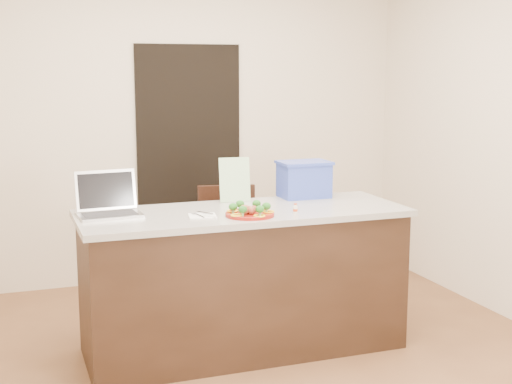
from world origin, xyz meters
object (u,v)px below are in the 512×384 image
object	(u,v)px
chair	(231,243)
island	(243,280)
blue_box	(304,179)
plate	(250,214)
yogurt_bottle	(295,209)
napkin	(203,216)
laptop	(108,203)

from	to	relation	value
chair	island	bearing A→B (deg)	-92.05
blue_box	chair	size ratio (longest dim) A/B	0.37
island	plate	world-z (taller)	plate
plate	yogurt_bottle	distance (m)	0.29
yogurt_bottle	blue_box	size ratio (longest dim) A/B	0.18
island	yogurt_bottle	distance (m)	0.59
yogurt_bottle	chair	bearing A→B (deg)	99.15
island	blue_box	size ratio (longest dim) A/B	5.90
napkin	plate	bearing A→B (deg)	-16.60
blue_box	chair	bearing A→B (deg)	138.29
island	laptop	bearing A→B (deg)	169.84
blue_box	laptop	bearing A→B (deg)	-173.49
napkin	blue_box	world-z (taller)	blue_box
plate	laptop	size ratio (longest dim) A/B	0.77
blue_box	chair	distance (m)	0.75
island	plate	xyz separation A→B (m)	(-0.02, -0.19, 0.47)
yogurt_bottle	plate	bearing A→B (deg)	176.84
laptop	yogurt_bottle	bearing A→B (deg)	-21.81
blue_box	napkin	bearing A→B (deg)	-154.09
laptop	plate	bearing A→B (deg)	-26.73
yogurt_bottle	napkin	bearing A→B (deg)	170.20
plate	blue_box	distance (m)	0.75
plate	blue_box	bearing A→B (deg)	40.34
plate	blue_box	size ratio (longest dim) A/B	0.85
island	chair	xyz separation A→B (m)	(0.13, 0.66, 0.08)
island	chair	distance (m)	0.68
yogurt_bottle	laptop	distance (m)	1.15
plate	chair	size ratio (longest dim) A/B	0.31
chair	blue_box	bearing A→B (deg)	-33.29
napkin	chair	bearing A→B (deg)	61.18
napkin	blue_box	distance (m)	0.93
napkin	blue_box	xyz separation A→B (m)	(0.84, 0.40, 0.12)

